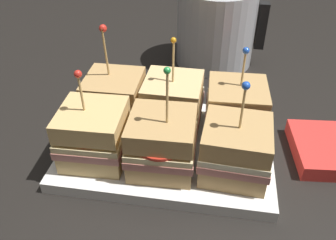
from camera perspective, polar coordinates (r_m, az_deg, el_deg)
ground_plane at (r=0.56m, az=0.00°, el=-4.96°), size 6.00×6.00×0.00m
serving_platter at (r=0.56m, az=0.00°, el=-4.27°), size 0.31×0.23×0.02m
sandwich_front_left at (r=0.51m, az=-11.80°, el=-2.33°), size 0.09×0.09×0.14m
sandwich_front_center at (r=0.48m, az=-1.03°, el=-3.72°), size 0.09×0.09×0.16m
sandwich_front_right at (r=0.49m, az=10.74°, el=-4.68°), size 0.10×0.10×0.14m
sandwich_back_left at (r=0.58m, az=-8.55°, el=3.49°), size 0.09×0.09×0.16m
sandwich_back_center at (r=0.56m, az=0.83°, el=2.72°), size 0.09×0.09×0.15m
sandwich_back_right at (r=0.56m, az=10.82°, el=1.65°), size 0.10×0.10×0.14m
kettle_steel at (r=0.79m, az=7.75°, el=14.90°), size 0.19×0.17×0.19m
napkin_stack at (r=0.60m, az=24.84°, el=-4.31°), size 0.13×0.13×0.02m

